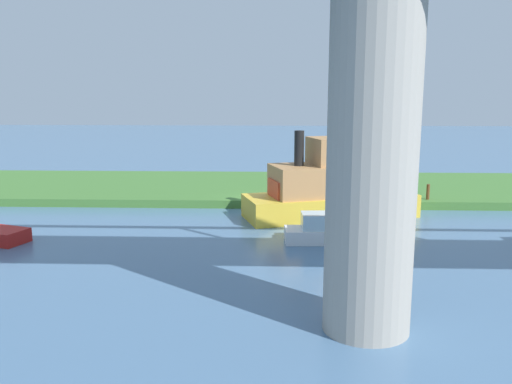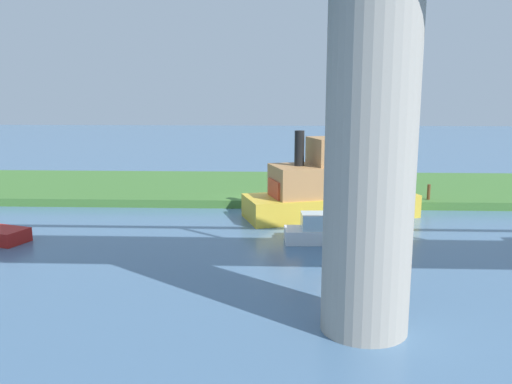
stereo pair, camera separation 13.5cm
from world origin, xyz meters
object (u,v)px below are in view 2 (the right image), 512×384
(mooring_post, at_px, (429,192))
(person_on_bank, at_px, (353,187))
(pontoon_yellow, at_px, (337,185))
(motorboat_red, at_px, (326,232))
(bridge_pylon, at_px, (370,152))

(mooring_post, bearing_deg, person_on_bank, -4.52)
(pontoon_yellow, height_order, motorboat_red, pontoon_yellow)
(motorboat_red, bearing_deg, mooring_post, -131.15)
(mooring_post, distance_m, pontoon_yellow, 6.58)
(person_on_bank, xyz_separation_m, mooring_post, (-4.63, 0.37, -0.23))
(person_on_bank, relative_size, pontoon_yellow, 0.14)
(bridge_pylon, height_order, mooring_post, bridge_pylon)
(bridge_pylon, bearing_deg, motorboat_red, -88.06)
(person_on_bank, xyz_separation_m, motorboat_red, (2.37, 8.38, -0.70))
(pontoon_yellow, bearing_deg, mooring_post, -156.11)
(person_on_bank, distance_m, mooring_post, 4.65)
(bridge_pylon, relative_size, motorboat_red, 2.53)
(bridge_pylon, relative_size, pontoon_yellow, 1.06)
(mooring_post, distance_m, motorboat_red, 10.65)
(mooring_post, bearing_deg, pontoon_yellow, 23.89)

